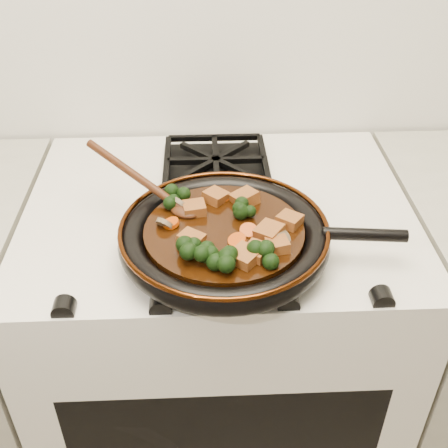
{
  "coord_description": "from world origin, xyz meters",
  "views": [
    {
      "loc": [
        -0.03,
        0.78,
        1.53
      ],
      "look_at": [
        0.0,
        1.53,
        0.97
      ],
      "focal_mm": 45.0,
      "sensor_mm": 36.0,
      "label": 1
    }
  ],
  "objects": [
    {
      "name": "stove",
      "position": [
        0.0,
        1.69,
        0.45
      ],
      "size": [
        0.76,
        0.6,
        0.9
      ],
      "primitive_type": "cube",
      "color": "white",
      "rests_on": "ground"
    },
    {
      "name": "braising_sauce",
      "position": [
        0.0,
        1.53,
        0.95
      ],
      "size": [
        0.27,
        0.27,
        0.02
      ],
      "primitive_type": "cylinder",
      "color": "black",
      "rests_on": "skillet"
    },
    {
      "name": "tofu_cube_6",
      "position": [
        0.12,
        1.54,
        0.97
      ],
      "size": [
        0.05,
        0.05,
        0.02
      ],
      "primitive_type": "cube",
      "rotation": [
        -0.0,
        0.09,
        0.93
      ],
      "color": "brown",
      "rests_on": "braising_sauce"
    },
    {
      "name": "burner_grate_front",
      "position": [
        0.0,
        1.55,
        0.91
      ],
      "size": [
        0.23,
        0.23,
        0.03
      ],
      "primitive_type": null,
      "color": "black",
      "rests_on": "stove"
    },
    {
      "name": "tofu_cube_1",
      "position": [
        -0.04,
        1.58,
        0.97
      ],
      "size": [
        0.04,
        0.04,
        0.02
      ],
      "primitive_type": "cube",
      "rotation": [
        -0.01,
        -0.04,
        0.14
      ],
      "color": "brown",
      "rests_on": "braising_sauce"
    },
    {
      "name": "mushroom_slice_0",
      "position": [
        -0.07,
        1.6,
        0.97
      ],
      "size": [
        0.04,
        0.04,
        0.03
      ],
      "primitive_type": "cylinder",
      "rotation": [
        0.99,
        0.0,
        2.35
      ],
      "color": "brown",
      "rests_on": "braising_sauce"
    },
    {
      "name": "broccoli_floret_3",
      "position": [
        -0.03,
        1.45,
        0.97
      ],
      "size": [
        0.08,
        0.08,
        0.06
      ],
      "primitive_type": null,
      "rotation": [
        -0.17,
        -0.04,
        2.57
      ],
      "color": "black",
      "rests_on": "braising_sauce"
    },
    {
      "name": "tofu_cube_2",
      "position": [
        0.05,
        1.61,
        0.97
      ],
      "size": [
        0.06,
        0.06,
        0.03
      ],
      "primitive_type": "cube",
      "rotation": [
        -0.12,
        -0.11,
        0.58
      ],
      "color": "brown",
      "rests_on": "braising_sauce"
    },
    {
      "name": "tofu_cube_4",
      "position": [
        0.09,
        1.48,
        0.97
      ],
      "size": [
        0.04,
        0.04,
        0.02
      ],
      "primitive_type": "cube",
      "rotation": [
        -0.07,
        -0.08,
        0.16
      ],
      "color": "brown",
      "rests_on": "braising_sauce"
    },
    {
      "name": "broccoli_floret_0",
      "position": [
        -0.08,
        1.61,
        0.97
      ],
      "size": [
        0.08,
        0.08,
        0.06
      ],
      "primitive_type": null,
      "rotation": [
        -0.1,
        0.15,
        1.97
      ],
      "color": "black",
      "rests_on": "braising_sauce"
    },
    {
      "name": "tofu_cube_8",
      "position": [
        0.05,
        1.46,
        0.97
      ],
      "size": [
        0.05,
        0.05,
        0.02
      ],
      "primitive_type": "cube",
      "rotation": [
        -0.03,
        -0.06,
        0.99
      ],
      "color": "brown",
      "rests_on": "braising_sauce"
    },
    {
      "name": "carrot_coin_2",
      "position": [
        0.05,
        1.52,
        0.96
      ],
      "size": [
        0.03,
        0.03,
        0.02
      ],
      "primitive_type": "cylinder",
      "rotation": [
        0.3,
        0.0,
        0.0
      ],
      "color": "#C03E05",
      "rests_on": "braising_sauce"
    },
    {
      "name": "carrot_coin_0",
      "position": [
        0.0,
        1.63,
        0.96
      ],
      "size": [
        0.03,
        0.03,
        0.02
      ],
      "primitive_type": "cylinder",
      "rotation": [
        0.23,
        0.3,
        0.0
      ],
      "color": "#C03E05",
      "rests_on": "braising_sauce"
    },
    {
      "name": "carrot_coin_5",
      "position": [
        0.12,
        1.55,
        0.96
      ],
      "size": [
        0.03,
        0.03,
        0.02
      ],
      "primitive_type": "cylinder",
      "rotation": [
        0.13,
        -0.29,
        0.0
      ],
      "color": "#C03E05",
      "rests_on": "braising_sauce"
    },
    {
      "name": "tofu_cube_5",
      "position": [
        0.08,
        1.51,
        0.97
      ],
      "size": [
        0.06,
        0.06,
        0.03
      ],
      "primitive_type": "cube",
      "rotation": [
        -0.09,
        0.08,
        2.45
      ],
      "color": "brown",
      "rests_on": "braising_sauce"
    },
    {
      "name": "tofu_cube_7",
      "position": [
        -0.01,
        1.62,
        0.97
      ],
      "size": [
        0.05,
        0.05,
        0.03
      ],
      "primitive_type": "cube",
      "rotation": [
        0.06,
        0.1,
        0.87
      ],
      "color": "brown",
      "rests_on": "braising_sauce"
    },
    {
      "name": "broccoli_floret_4",
      "position": [
        -0.06,
        1.46,
        0.97
      ],
      "size": [
        0.08,
        0.08,
        0.07
      ],
      "primitive_type": null,
      "rotation": [
        -0.08,
        -0.17,
        2.73
      ],
      "color": "black",
      "rests_on": "braising_sauce"
    },
    {
      "name": "skillet",
      "position": [
        0.01,
        1.53,
        0.94
      ],
      "size": [
        0.49,
        0.36,
        0.05
      ],
      "rotation": [
        0.0,
        0.0,
        -0.1
      ],
      "color": "black",
      "rests_on": "burner_grate_front"
    },
    {
      "name": "broccoli_floret_2",
      "position": [
        0.06,
        1.44,
        0.97
      ],
      "size": [
        0.09,
        0.08,
        0.06
      ],
      "primitive_type": null,
      "rotation": [
        0.06,
        -0.19,
        2.47
      ],
      "color": "black",
      "rests_on": "braising_sauce"
    },
    {
      "name": "carrot_coin_1",
      "position": [
        -0.08,
        1.55,
        0.96
      ],
      "size": [
        0.03,
        0.03,
        0.02
      ],
      "primitive_type": "cylinder",
      "rotation": [
        0.03,
        -0.31,
        0.0
      ],
      "color": "#C03E05",
      "rests_on": "braising_sauce"
    },
    {
      "name": "mushroom_slice_1",
      "position": [
        0.1,
        1.5,
        0.97
      ],
      "size": [
        0.04,
        0.04,
        0.03
      ],
      "primitive_type": "cylinder",
      "rotation": [
        0.68,
        0.0,
        1.19
      ],
      "color": "brown",
      "rests_on": "braising_sauce"
    },
    {
      "name": "broccoli_floret_1",
      "position": [
        0.0,
        1.43,
        0.97
      ],
      "size": [
        0.08,
        0.09,
        0.07
      ],
      "primitive_type": null,
      "rotation": [
        0.16,
        0.2,
        2.54
      ],
      "color": "black",
      "rests_on": "braising_sauce"
    },
    {
      "name": "mushroom_slice_2",
      "position": [
        -0.1,
        1.54,
        0.97
      ],
      "size": [
        0.04,
        0.04,
        0.03
      ],
      "primitive_type": "cylinder",
      "rotation": [
        0.99,
        0.0,
        2.57
      ],
      "color": "brown",
      "rests_on": "braising_sauce"
    },
    {
      "name": "wooden_spoon",
      "position": [
        -0.11,
        1.62,
        0.98
      ],
      "size": [
        0.13,
        0.11,
        0.23
      ],
      "rotation": [
        0.0,
        0.0,
        2.5
      ],
      "color": "#421F0E",
      "rests_on": "braising_sauce"
    },
    {
      "name": "tofu_cube_3",
      "position": [
        0.03,
        1.45,
        0.97
      ],
      "size": [
        0.06,
        0.06,
        0.02
      ],
      "primitive_type": "cube",
      "rotation": [
        -0.0,
        -0.03,
        0.87
      ],
      "color": "brown",
      "rests_on": "braising_sauce"
    },
    {
      "name": "broccoli_floret_5",
      "position": [
        0.04,
        1.57,
        0.97
      ],
      "size": [
        0.07,
        0.08,
        0.07
      ],
      "primitive_type": null,
      "rotation": [
        0.21,
        0.09,
        0.24
      ],
      "color": "black",
      "rests_on": "braising_sauce"
    },
    {
      "name": "carrot_coin_4",
      "position": [
        0.02,
        1.5,
        0.96
      ],
      "size": [
        0.03,
        0.03,
        0.02
      ],
      "primitive_type": "cylinder",
      "rotation": [
        0.18,
        -0.25,
        0.0
      ],
      "color": "#C03E05",
      "rests_on": "braising_sauce"
    },
    {
      "name": "tofu_cube_0",
      "position": [
        -0.05,
        1.5,
        0.97
      ],
      "size": [
        0.05,
        0.05,
        0.03
      ],
      "primitive_type": "cube",
      "rotation": [
        0.09,
        0.1,
        1.04
      ],
      "color": "brown",
      "rests_on": "braising_sauce"
    },
    {
      "name": "carrot_coin_3",
      "position": [
        0.08,
        1.52,
        0.96
      ],
      "size": [
        0.03,
        0.03,
        0.02
      ],
      "primitive_type": "cylinder",
      "rotation": [
        0.27,
        -0.11,
        0.0
      ],
      "color": "#C03E05",
      "rests_on": "braising_sauce"
    },
    {
      "name": "burner_grate_back",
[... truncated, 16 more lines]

